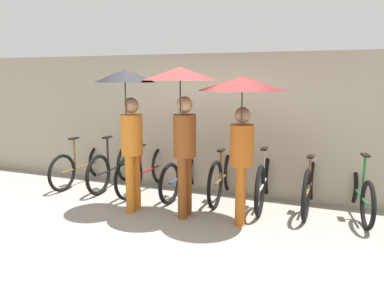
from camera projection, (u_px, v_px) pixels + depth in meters
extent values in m
plane|color=gray|center=(160.00, 235.00, 4.81)|extent=(30.00, 30.00, 0.00)
cube|color=gray|center=(210.00, 124.00, 6.48)|extent=(12.82, 0.12, 2.40)
torus|color=black|center=(100.00, 161.00, 7.56)|extent=(0.09, 0.67, 0.67)
torus|color=black|center=(62.00, 173.00, 6.60)|extent=(0.09, 0.67, 0.67)
cylinder|color=brown|center=(82.00, 166.00, 7.08)|extent=(0.08, 1.07, 0.04)
cylinder|color=brown|center=(75.00, 154.00, 6.86)|extent=(0.04, 0.04, 0.55)
cube|color=black|center=(74.00, 138.00, 6.81)|extent=(0.10, 0.20, 0.03)
cylinder|color=brown|center=(99.00, 143.00, 7.50)|extent=(0.04, 0.04, 0.73)
cylinder|color=brown|center=(98.00, 125.00, 7.43)|extent=(0.44, 0.05, 0.03)
torus|color=black|center=(127.00, 163.00, 7.29)|extent=(0.07, 0.71, 0.71)
torus|color=black|center=(98.00, 175.00, 6.40)|extent=(0.07, 0.71, 0.71)
cylinder|color=black|center=(114.00, 169.00, 6.84)|extent=(0.05, 0.96, 0.04)
cylinder|color=black|center=(108.00, 154.00, 6.63)|extent=(0.04, 0.04, 0.59)
cube|color=black|center=(107.00, 137.00, 6.58)|extent=(0.09, 0.20, 0.03)
cylinder|color=black|center=(126.00, 144.00, 7.22)|extent=(0.04, 0.04, 0.74)
cylinder|color=black|center=(126.00, 125.00, 7.16)|extent=(0.44, 0.03, 0.03)
torus|color=black|center=(163.00, 164.00, 7.07)|extent=(0.13, 0.76, 0.75)
torus|color=black|center=(129.00, 178.00, 6.13)|extent=(0.13, 0.76, 0.75)
cylinder|color=maroon|center=(147.00, 171.00, 6.60)|extent=(0.15, 1.07, 0.04)
cylinder|color=maroon|center=(141.00, 160.00, 6.39)|extent=(0.04, 0.04, 0.47)
cube|color=black|center=(140.00, 146.00, 6.35)|extent=(0.11, 0.21, 0.03)
cylinder|color=maroon|center=(163.00, 149.00, 7.02)|extent=(0.04, 0.04, 0.61)
cylinder|color=maroon|center=(162.00, 133.00, 6.96)|extent=(0.44, 0.07, 0.03)
torus|color=black|center=(197.00, 169.00, 6.89)|extent=(0.11, 0.68, 0.67)
torus|color=black|center=(170.00, 184.00, 5.94)|extent=(0.11, 0.68, 0.67)
cylinder|color=#19478C|center=(184.00, 176.00, 6.42)|extent=(0.11, 1.07, 0.04)
cylinder|color=#19478C|center=(179.00, 161.00, 6.20)|extent=(0.04, 0.04, 0.58)
cube|color=black|center=(179.00, 143.00, 6.15)|extent=(0.10, 0.21, 0.03)
cylinder|color=#19478C|center=(197.00, 149.00, 6.83)|extent=(0.04, 0.04, 0.74)
cylinder|color=#19478C|center=(197.00, 129.00, 6.76)|extent=(0.44, 0.06, 0.03)
torus|color=black|center=(230.00, 170.00, 6.63)|extent=(0.08, 0.75, 0.75)
torus|color=black|center=(215.00, 185.00, 5.74)|extent=(0.08, 0.75, 0.75)
cylinder|color=brown|center=(223.00, 177.00, 6.18)|extent=(0.06, 0.96, 0.04)
cylinder|color=brown|center=(221.00, 165.00, 5.99)|extent=(0.04, 0.04, 0.47)
cube|color=black|center=(221.00, 150.00, 5.94)|extent=(0.10, 0.20, 0.03)
cylinder|color=brown|center=(230.00, 154.00, 6.58)|extent=(0.04, 0.04, 0.59)
cylinder|color=brown|center=(231.00, 137.00, 6.53)|extent=(0.44, 0.04, 0.03)
torus|color=black|center=(268.00, 173.00, 6.41)|extent=(0.10, 0.76, 0.76)
torus|color=black|center=(260.00, 191.00, 5.42)|extent=(0.10, 0.76, 0.76)
cylinder|color=#A59E93|center=(265.00, 181.00, 5.91)|extent=(0.09, 1.06, 0.04)
cylinder|color=#A59E93|center=(264.00, 167.00, 5.69)|extent=(0.04, 0.04, 0.55)
cube|color=black|center=(264.00, 149.00, 5.64)|extent=(0.10, 0.20, 0.03)
cylinder|color=#A59E93|center=(269.00, 155.00, 6.35)|extent=(0.04, 0.04, 0.62)
cylinder|color=#A59E93|center=(270.00, 137.00, 6.30)|extent=(0.44, 0.05, 0.03)
torus|color=black|center=(313.00, 178.00, 6.14)|extent=(0.08, 0.75, 0.75)
torus|color=black|center=(306.00, 195.00, 5.24)|extent=(0.08, 0.75, 0.75)
cylinder|color=brown|center=(310.00, 186.00, 5.69)|extent=(0.07, 1.00, 0.04)
cylinder|color=brown|center=(310.00, 173.00, 5.49)|extent=(0.04, 0.04, 0.48)
cube|color=black|center=(311.00, 156.00, 5.44)|extent=(0.10, 0.20, 0.03)
cylinder|color=brown|center=(314.00, 160.00, 6.09)|extent=(0.04, 0.04, 0.61)
cylinder|color=brown|center=(315.00, 141.00, 6.03)|extent=(0.44, 0.04, 0.03)
torus|color=black|center=(352.00, 184.00, 5.95)|extent=(0.16, 0.67, 0.66)
torus|color=black|center=(368.00, 205.00, 4.95)|extent=(0.16, 0.67, 0.66)
cylinder|color=#19662D|center=(359.00, 193.00, 5.45)|extent=(0.20, 1.03, 0.04)
cylinder|color=#19662D|center=(364.00, 177.00, 5.23)|extent=(0.04, 0.04, 0.59)
cube|color=black|center=(365.00, 155.00, 5.17)|extent=(0.12, 0.21, 0.03)
cylinder|color=#19662D|center=(354.00, 161.00, 5.89)|extent=(0.04, 0.04, 0.75)
cylinder|color=#19662D|center=(355.00, 137.00, 5.82)|extent=(0.44, 0.10, 0.03)
cylinder|color=#C66B1E|center=(136.00, 181.00, 5.71)|extent=(0.13, 0.13, 0.87)
cylinder|color=#C66B1E|center=(130.00, 184.00, 5.55)|extent=(0.13, 0.13, 0.87)
cylinder|color=#C66B1E|center=(132.00, 135.00, 5.50)|extent=(0.32, 0.32, 0.59)
sphere|color=tan|center=(131.00, 105.00, 5.42)|extent=(0.23, 0.23, 0.23)
cylinder|color=#332D28|center=(126.00, 108.00, 5.30)|extent=(0.02, 0.02, 0.73)
cone|color=black|center=(125.00, 76.00, 5.22)|extent=(0.86, 0.86, 0.18)
cylinder|color=brown|center=(187.00, 185.00, 5.48)|extent=(0.13, 0.13, 0.89)
cylinder|color=brown|center=(182.00, 189.00, 5.31)|extent=(0.13, 0.13, 0.89)
cylinder|color=brown|center=(185.00, 136.00, 5.26)|extent=(0.32, 0.32, 0.60)
sphere|color=tan|center=(185.00, 105.00, 5.19)|extent=(0.23, 0.23, 0.23)
cylinder|color=#332D28|center=(180.00, 108.00, 5.06)|extent=(0.02, 0.02, 0.74)
cone|color=#591919|center=(180.00, 73.00, 4.98)|extent=(1.02, 1.02, 0.18)
cylinder|color=#B25619|center=(241.00, 193.00, 5.23)|extent=(0.13, 0.13, 0.82)
cylinder|color=#B25619|center=(240.00, 197.00, 5.06)|extent=(0.13, 0.13, 0.82)
cylinder|color=#B25619|center=(242.00, 145.00, 5.02)|extent=(0.32, 0.32, 0.56)
sphere|color=#997051|center=(243.00, 115.00, 4.95)|extent=(0.21, 0.21, 0.21)
cylinder|color=#332D28|center=(242.00, 118.00, 4.82)|extent=(0.02, 0.02, 0.70)
cone|color=#591919|center=(242.00, 83.00, 4.74)|extent=(1.12, 1.12, 0.18)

